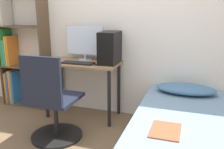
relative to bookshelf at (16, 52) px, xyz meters
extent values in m
cube|color=silver|center=(1.52, 0.17, 0.43)|extent=(8.00, 0.05, 2.50)
cube|color=#997047|center=(1.14, -0.11, -0.07)|extent=(0.99, 0.51, 0.02)
cylinder|color=black|center=(0.69, -0.32, -0.45)|extent=(0.04, 0.04, 0.74)
cylinder|color=black|center=(1.59, -0.32, -0.45)|extent=(0.04, 0.04, 0.74)
cylinder|color=black|center=(0.69, 0.09, -0.45)|extent=(0.04, 0.04, 0.74)
cylinder|color=black|center=(1.59, 0.09, -0.45)|extent=(0.04, 0.04, 0.74)
cube|color=brown|center=(-0.21, 0.00, 0.08)|extent=(0.02, 0.28, 1.80)
cube|color=brown|center=(0.51, 0.00, 0.08)|extent=(0.02, 0.28, 1.80)
cube|color=brown|center=(0.15, 0.00, -0.81)|extent=(0.70, 0.28, 0.02)
cube|color=brown|center=(0.15, 0.00, -0.21)|extent=(0.70, 0.28, 0.02)
cube|color=brown|center=(0.15, 0.00, 0.38)|extent=(0.70, 0.28, 0.02)
cube|color=orange|center=(-0.17, 0.00, -0.56)|extent=(0.04, 0.24, 0.47)
cube|color=#2870B7|center=(-0.14, 0.00, -0.55)|extent=(0.03, 0.24, 0.49)
cube|color=orange|center=(-0.09, 0.00, -0.54)|extent=(0.04, 0.24, 0.52)
cube|color=#2870B7|center=(-0.05, 0.00, -0.55)|extent=(0.03, 0.24, 0.50)
cube|color=green|center=(-0.17, 0.00, 0.07)|extent=(0.04, 0.24, 0.54)
cube|color=teal|center=(-0.13, 0.00, -0.01)|extent=(0.04, 0.24, 0.38)
cube|color=gold|center=(-0.09, 0.00, 0.01)|extent=(0.02, 0.24, 0.44)
cube|color=orange|center=(-0.06, 0.00, 0.02)|extent=(0.03, 0.24, 0.44)
cube|color=teal|center=(-0.18, 0.00, 0.62)|extent=(0.03, 0.24, 0.47)
cube|color=orange|center=(-0.14, 0.00, 0.62)|extent=(0.03, 0.24, 0.47)
cube|color=beige|center=(-0.11, 0.00, 0.63)|extent=(0.03, 0.24, 0.49)
cylinder|color=black|center=(1.10, -0.76, -0.80)|extent=(0.59, 0.59, 0.03)
cylinder|color=black|center=(1.10, -0.76, -0.57)|extent=(0.05, 0.05, 0.42)
cube|color=black|center=(1.10, -0.76, -0.34)|extent=(0.51, 0.51, 0.04)
cube|color=black|center=(1.10, -1.00, -0.07)|extent=(0.46, 0.04, 0.50)
cube|color=#708EA8|center=(2.48, -0.81, -0.47)|extent=(0.88, 1.87, 0.26)
ellipsoid|color=teal|center=(2.48, -0.12, -0.29)|extent=(0.69, 0.36, 0.11)
cube|color=#B24C2D|center=(2.36, -1.14, -0.34)|extent=(0.24, 0.32, 0.01)
cylinder|color=#B7B7BC|center=(1.12, 0.04, -0.05)|extent=(0.18, 0.18, 0.01)
cylinder|color=#B7B7BC|center=(1.12, 0.04, -0.01)|extent=(0.04, 0.04, 0.07)
cube|color=#B7B7BC|center=(1.12, 0.04, 0.21)|extent=(0.54, 0.01, 0.40)
cube|color=silver|center=(1.12, 0.03, 0.21)|extent=(0.52, 0.01, 0.37)
cube|color=black|center=(1.13, -0.22, -0.05)|extent=(0.42, 0.14, 0.02)
cube|color=black|center=(1.51, -0.06, 0.15)|extent=(0.22, 0.36, 0.41)
ellipsoid|color=black|center=(1.39, -0.22, -0.05)|extent=(0.06, 0.09, 0.02)
camera|label=1|loc=(2.53, -3.05, 0.64)|focal=40.00mm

